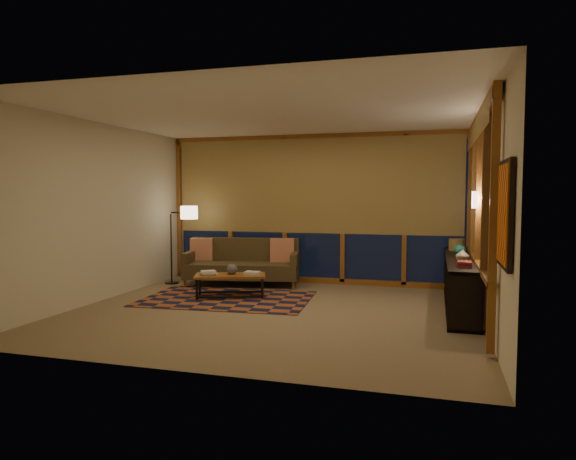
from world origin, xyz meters
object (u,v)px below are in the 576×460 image
(bookshelf, at_px, (460,283))
(coffee_table, at_px, (230,286))
(sofa, at_px, (242,263))
(floor_lamp, at_px, (171,245))

(bookshelf, bearing_deg, coffee_table, -176.17)
(sofa, xyz_separation_m, floor_lamp, (-1.31, -0.17, 0.30))
(sofa, xyz_separation_m, bookshelf, (3.65, -0.83, -0.05))
(sofa, relative_size, coffee_table, 1.82)
(floor_lamp, xyz_separation_m, bookshelf, (4.96, -0.66, -0.35))
(sofa, relative_size, floor_lamp, 1.40)
(coffee_table, xyz_separation_m, bookshelf, (3.44, 0.23, 0.18))
(coffee_table, bearing_deg, floor_lamp, 129.72)
(floor_lamp, bearing_deg, sofa, -14.26)
(coffee_table, relative_size, floor_lamp, 0.77)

